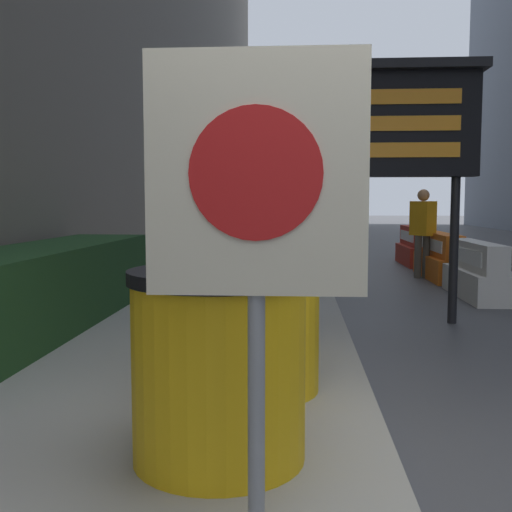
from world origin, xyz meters
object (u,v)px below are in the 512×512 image
traffic_cone_near (505,279)px  barrel_drum_foreground (219,364)px  warning_sign (256,204)px  jersey_barrier_orange_near (440,258)px  traffic_light_near_curb (327,139)px  barrel_drum_middle (256,320)px  jersey_barrier_red_striped (414,248)px  pedestrian_worker (423,226)px  barrel_drum_back (250,295)px  message_board (376,125)px  jersey_barrier_white (476,273)px

traffic_cone_near → barrel_drum_foreground: bearing=-120.0°
warning_sign → jersey_barrier_orange_near: warning_sign is taller
traffic_cone_near → traffic_light_near_curb: 10.55m
jersey_barrier_orange_near → barrel_drum_middle: bearing=-111.7°
warning_sign → traffic_cone_near: size_ratio=2.53×
jersey_barrier_red_striped → jersey_barrier_orange_near: bearing=-90.0°
jersey_barrier_orange_near → pedestrian_worker: (-0.31, 0.01, 0.58)m
barrel_drum_back → message_board: message_board is taller
jersey_barrier_white → jersey_barrier_orange_near: size_ratio=0.90×
message_board → jersey_barrier_orange_near: 4.77m
barrel_drum_middle → barrel_drum_back: bearing=96.3°
barrel_drum_middle → jersey_barrier_red_striped: (2.82, 9.46, -0.24)m
barrel_drum_foreground → traffic_light_near_curb: 15.72m
jersey_barrier_white → pedestrian_worker: bearing=98.2°
barrel_drum_middle → message_board: (1.13, 3.03, 1.60)m
jersey_barrier_white → jersey_barrier_red_striped: 4.54m
barrel_drum_foreground → warning_sign: 1.05m
barrel_drum_middle → barrel_drum_foreground: bearing=-95.6°
barrel_drum_foreground → barrel_drum_back: bearing=90.4°
barrel_drum_foreground → message_board: 4.54m
jersey_barrier_orange_near → traffic_light_near_curb: traffic_light_near_curb is taller
warning_sign → traffic_cone_near: (2.94, 6.20, -1.02)m
barrel_drum_back → traffic_light_near_curb: size_ratio=0.20×
barrel_drum_back → jersey_barrier_orange_near: size_ratio=0.43×
message_board → jersey_barrier_white: message_board is taller
barrel_drum_middle → pedestrian_worker: 7.53m
barrel_drum_foreground → barrel_drum_back: same height
barrel_drum_foreground → jersey_barrier_red_striped: barrel_drum_foreground is taller
traffic_cone_near → traffic_light_near_curb: traffic_light_near_curb is taller
barrel_drum_foreground → jersey_barrier_orange_near: barrel_drum_foreground is taller
warning_sign → barrel_drum_back: bearing=94.8°
jersey_barrier_red_striped → pedestrian_worker: bearing=-97.6°
barrel_drum_middle → message_board: bearing=69.6°
barrel_drum_back → pedestrian_worker: size_ratio=0.56×
barrel_drum_back → pedestrian_worker: 6.61m
message_board → jersey_barrier_red_striped: (1.69, 6.42, -1.84)m
barrel_drum_foreground → jersey_barrier_white: bearing=63.9°
jersey_barrier_red_striped → barrel_drum_back: bearing=-109.2°
jersey_barrier_orange_near → jersey_barrier_red_striped: jersey_barrier_red_striped is taller
barrel_drum_foreground → pedestrian_worker: pedestrian_worker is taller
barrel_drum_foreground → jersey_barrier_white: barrel_drum_foreground is taller
jersey_barrier_white → message_board: bearing=-131.9°
barrel_drum_foreground → pedestrian_worker: size_ratio=0.56×
message_board → barrel_drum_back: bearing=-121.9°
barrel_drum_back → pedestrian_worker: pedestrian_worker is taller
message_board → jersey_barrier_white: bearing=48.1°
traffic_cone_near → traffic_light_near_curb: bearing=100.9°
barrel_drum_back → jersey_barrier_white: 4.87m
barrel_drum_foreground → barrel_drum_back: (-0.01, 2.08, 0.00)m
jersey_barrier_white → jersey_barrier_red_striped: size_ratio=1.03×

